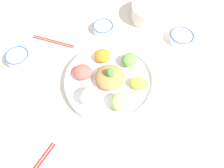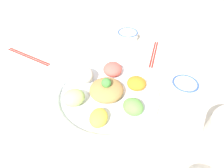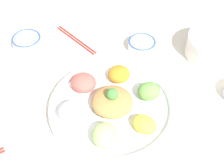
% 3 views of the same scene
% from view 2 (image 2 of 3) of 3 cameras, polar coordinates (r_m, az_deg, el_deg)
% --- Properties ---
extents(ground_plane, '(2.40, 2.40, 0.00)m').
position_cam_2_polar(ground_plane, '(0.66, -4.05, -3.72)').
color(ground_plane, silver).
extents(salad_platter, '(0.36, 0.36, 0.09)m').
position_cam_2_polar(salad_platter, '(0.64, -1.85, -2.77)').
color(salad_platter, white).
rests_on(salad_platter, ground_plane).
extents(rice_bowl_blue, '(0.10, 0.10, 0.04)m').
position_cam_2_polar(rice_bowl_blue, '(0.95, 4.52, 14.61)').
color(rice_bowl_blue, white).
rests_on(rice_bowl_blue, ground_plane).
extents(sauce_bowl_dark, '(0.09, 0.09, 0.03)m').
position_cam_2_polar(sauce_bowl_dark, '(0.72, 21.27, -0.48)').
color(sauce_bowl_dark, white).
rests_on(sauce_bowl_dark, ground_plane).
extents(chopsticks_pair_near, '(0.20, 0.02, 0.01)m').
position_cam_2_polar(chopsticks_pair_near, '(0.87, 12.65, 9.08)').
color(chopsticks_pair_near, red).
rests_on(chopsticks_pair_near, ground_plane).
extents(chopsticks_pair_far, '(0.07, 0.24, 0.01)m').
position_cam_2_polar(chopsticks_pair_far, '(0.91, -24.20, 7.81)').
color(chopsticks_pair_far, red).
rests_on(chopsticks_pair_far, ground_plane).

